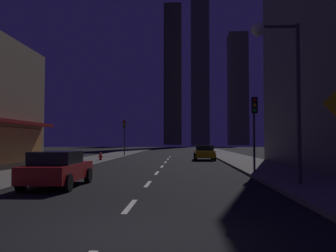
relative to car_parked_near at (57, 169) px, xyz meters
name	(u,v)px	position (x,y,z in m)	size (l,w,h in m)	color
ground_plane	(169,158)	(3.60, 24.65, -0.79)	(78.00, 136.00, 0.10)	black
sidewalk_right	(233,157)	(10.60, 24.65, -0.67)	(4.00, 76.00, 0.15)	#605E59
sidewalk_left	(106,157)	(-3.40, 24.65, -0.67)	(4.00, 76.00, 0.15)	#605E59
lane_marking_center	(160,169)	(3.60, 8.85, -0.73)	(0.16, 38.60, 0.01)	silver
skyscraper_distant_tall	(173,74)	(0.49, 148.68, 31.95)	(8.15, 5.59, 65.38)	#38352A
skyscraper_distant_mid	(200,54)	(11.55, 117.57, 33.79)	(6.65, 6.29, 69.06)	#514D3C
skyscraper_distant_short	(238,89)	(28.32, 135.38, 22.78)	(7.83, 8.71, 47.04)	#4E4A3A
car_parked_near	(57,169)	(0.00, 0.00, 0.00)	(1.98, 4.24, 1.45)	#B21919
car_parked_far	(204,152)	(7.20, 20.26, 0.00)	(1.98, 4.24, 1.45)	gold
fire_hydrant_far_left	(101,157)	(-2.30, 17.41, -0.29)	(0.42, 0.30, 0.65)	red
traffic_light_near_right	(254,117)	(9.10, 5.57, 2.45)	(0.32, 0.48, 4.20)	#2D2D2D
traffic_light_far_left	(124,130)	(-1.90, 27.90, 2.45)	(0.32, 0.48, 4.20)	#2D2D2D
street_lamp_right	(278,63)	(8.98, 0.19, 4.33)	(1.96, 0.56, 6.58)	#38383D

